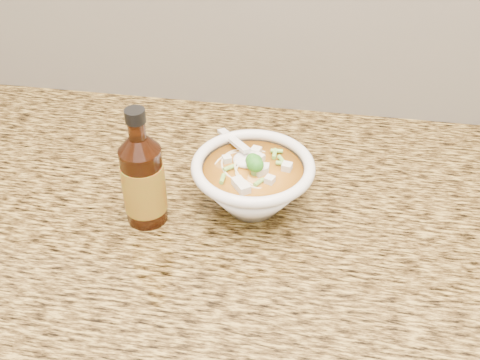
# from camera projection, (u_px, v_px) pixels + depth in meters

# --- Properties ---
(counter_slab) EXTENTS (4.00, 0.68, 0.04)m
(counter_slab) POSITION_uv_depth(u_px,v_px,m) (303.00, 222.00, 0.95)
(counter_slab) COLOR #A6853C
(counter_slab) RESTS_ON cabinet
(soup_bowl) EXTENTS (0.19, 0.20, 0.10)m
(soup_bowl) POSITION_uv_depth(u_px,v_px,m) (253.00, 183.00, 0.93)
(soup_bowl) COLOR white
(soup_bowl) RESTS_ON counter_slab
(hot_sauce_bottle) EXTENTS (0.08, 0.08, 0.19)m
(hot_sauce_bottle) POSITION_uv_depth(u_px,v_px,m) (143.00, 180.00, 0.88)
(hot_sauce_bottle) COLOR #361507
(hot_sauce_bottle) RESTS_ON counter_slab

